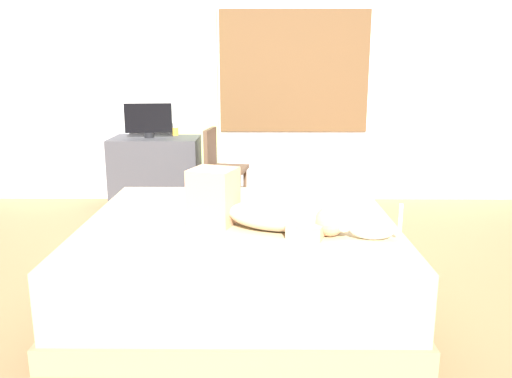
% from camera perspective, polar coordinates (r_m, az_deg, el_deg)
% --- Properties ---
extents(ground_plane, '(16.00, 16.00, 0.00)m').
position_cam_1_polar(ground_plane, '(3.53, -0.37, -11.17)').
color(ground_plane, olive).
extents(back_wall_with_window, '(6.40, 0.14, 2.90)m').
position_cam_1_polar(back_wall_with_window, '(5.73, 0.12, 13.24)').
color(back_wall_with_window, silver).
rests_on(back_wall_with_window, ground).
extents(bed, '(1.97, 1.83, 0.52)m').
position_cam_1_polar(bed, '(3.36, -1.75, -7.69)').
color(bed, '#997A56').
rests_on(bed, ground).
extents(person_lying, '(0.93, 0.52, 0.34)m').
position_cam_1_polar(person_lying, '(3.08, 0.12, -2.26)').
color(person_lying, '#CCB299').
rests_on(person_lying, bed).
extents(cat, '(0.36, 0.15, 0.21)m').
position_cam_1_polar(cat, '(2.96, 12.26, -4.16)').
color(cat, silver).
rests_on(cat, bed).
extents(desk, '(0.90, 0.56, 0.74)m').
position_cam_1_polar(desk, '(5.55, -10.86, 1.79)').
color(desk, '#38383D').
rests_on(desk, ground).
extents(tv_monitor, '(0.48, 0.10, 0.35)m').
position_cam_1_polar(tv_monitor, '(5.48, -11.73, 7.44)').
color(tv_monitor, black).
rests_on(tv_monitor, desk).
extents(cup, '(0.06, 0.06, 0.08)m').
position_cam_1_polar(cup, '(5.61, -8.87, 6.25)').
color(cup, gold).
rests_on(cup, desk).
extents(chair_by_desk, '(0.43, 0.43, 0.86)m').
position_cam_1_polar(chair_by_desk, '(5.20, -3.95, 2.76)').
color(chair_by_desk, '#4C3828').
rests_on(chair_by_desk, ground).
extents(curtain_left, '(0.44, 0.06, 2.44)m').
position_cam_1_polar(curtain_left, '(5.66, -6.47, 10.84)').
color(curtain_left, '#ADCC75').
rests_on(curtain_left, ground).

